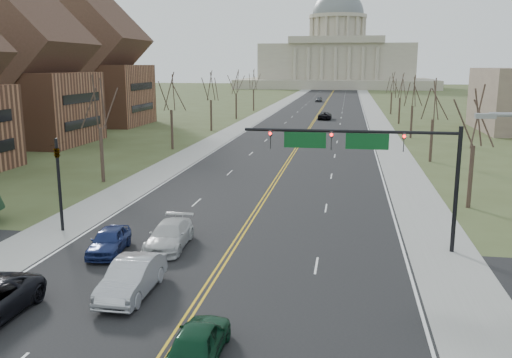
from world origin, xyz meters
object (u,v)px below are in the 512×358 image
(car_sb_outer_second, at_px, (109,241))
(car_sb_inner_second, at_px, (169,235))
(car_far_sb, at_px, (319,99))
(car_sb_inner_lead, at_px, (132,277))
(car_far_nb, at_px, (325,116))
(signal_left, at_px, (59,174))
(car_nb_inner_lead, at_px, (199,340))
(signal_mast, at_px, (366,150))

(car_sb_outer_second, bearing_deg, car_sb_inner_second, 18.87)
(car_far_sb, bearing_deg, car_sb_outer_second, -88.42)
(car_sb_inner_lead, bearing_deg, car_far_nb, 86.09)
(signal_left, xyz_separation_m, car_sb_outer_second, (4.81, -3.49, -2.97))
(car_sb_inner_second, relative_size, car_far_sb, 1.21)
(car_sb_inner_second, height_order, car_far_nb, car_far_nb)
(car_nb_inner_lead, xyz_separation_m, car_sb_inner_lead, (-4.57, 4.96, 0.11))
(car_nb_inner_lead, height_order, car_sb_inner_lead, car_sb_inner_lead)
(signal_mast, relative_size, car_far_nb, 2.27)
(signal_mast, distance_m, car_far_nb, 76.82)
(car_sb_inner_second, distance_m, car_far_nb, 78.62)
(car_sb_inner_lead, height_order, car_far_sb, car_sb_inner_lead)
(signal_mast, xyz_separation_m, car_sb_outer_second, (-14.14, -3.49, -5.02))
(car_sb_inner_lead, bearing_deg, car_sb_inner_second, 93.17)
(signal_mast, distance_m, car_far_sb, 128.88)
(car_sb_inner_second, distance_m, car_sb_outer_second, 3.41)
(car_sb_inner_second, xyz_separation_m, car_sb_outer_second, (-3.05, -1.52, -0.01))
(signal_left, xyz_separation_m, car_nb_inner_lead, (12.86, -13.60, -2.97))
(car_far_nb, bearing_deg, car_sb_outer_second, 85.25)
(car_sb_inner_lead, relative_size, car_far_nb, 0.95)
(car_sb_inner_second, relative_size, car_sb_outer_second, 1.19)
(car_nb_inner_lead, bearing_deg, signal_mast, -114.48)
(car_nb_inner_lead, bearing_deg, car_sb_outer_second, -51.83)
(signal_left, relative_size, car_sb_outer_second, 1.40)
(car_sb_inner_lead, xyz_separation_m, car_far_sb, (1.07, 137.06, -0.11))
(car_far_sb, bearing_deg, car_far_nb, -82.03)
(signal_mast, xyz_separation_m, car_far_sb, (-9.59, 128.42, -5.03))
(car_sb_inner_second, bearing_deg, car_sb_outer_second, -156.73)
(car_nb_inner_lead, bearing_deg, car_far_nb, -90.69)
(car_sb_inner_lead, distance_m, car_far_nb, 85.25)
(signal_mast, relative_size, car_sb_outer_second, 2.83)
(car_nb_inner_lead, distance_m, car_sb_inner_second, 12.66)
(car_sb_inner_second, bearing_deg, car_far_sb, 86.16)
(car_nb_inner_lead, height_order, car_far_nb, car_far_nb)
(car_sb_inner_lead, xyz_separation_m, car_sb_outer_second, (-3.48, 5.15, -0.10))
(signal_left, xyz_separation_m, car_sb_inner_second, (7.86, -1.97, -2.96))
(signal_left, bearing_deg, car_sb_outer_second, -36.01)
(signal_left, relative_size, car_nb_inner_lead, 1.40)
(car_nb_inner_lead, height_order, car_sb_outer_second, car_sb_outer_second)
(car_nb_inner_lead, distance_m, car_sb_outer_second, 12.93)
(car_nb_inner_lead, distance_m, car_far_nb, 90.06)
(signal_left, height_order, car_far_sb, signal_left)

